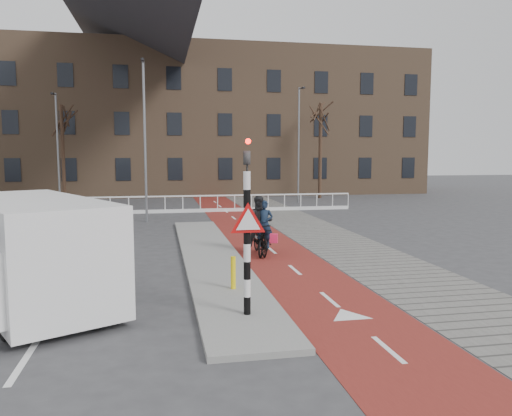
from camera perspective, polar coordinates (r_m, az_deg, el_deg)
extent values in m
plane|color=#38383A|center=(12.32, 0.14, -9.53)|extent=(120.00, 120.00, 0.00)
cube|color=maroon|center=(22.21, -1.05, -2.44)|extent=(2.50, 60.00, 0.01)
cube|color=slate|center=(22.86, 5.89, -2.23)|extent=(3.00, 60.00, 0.01)
cube|color=gray|center=(16.05, -5.10, -5.62)|extent=(1.80, 16.00, 0.12)
cylinder|color=black|center=(9.94, -1.03, -4.11)|extent=(0.14, 0.14, 2.88)
imported|color=black|center=(9.78, -1.05, 6.56)|extent=(0.13, 0.16, 0.80)
cylinder|color=#FF0C05|center=(9.64, -0.91, 7.64)|extent=(0.11, 0.02, 0.11)
cylinder|color=yellow|center=(12.04, -2.62, -7.39)|extent=(0.12, 0.12, 0.78)
imported|color=black|center=(16.55, 0.95, -3.81)|extent=(1.21, 1.82, 0.90)
imported|color=#142237|center=(16.46, 0.96, -1.84)|extent=(0.67, 0.57, 1.57)
cube|color=#F02151|center=(16.08, 2.06, -3.48)|extent=(0.28, 0.24, 0.29)
imported|color=black|center=(16.56, 0.47, -3.48)|extent=(0.58, 1.84, 1.09)
imported|color=black|center=(16.47, 0.47, -1.59)|extent=(0.86, 0.68, 1.72)
cube|color=white|center=(12.01, -24.08, -4.27)|extent=(4.49, 5.91, 2.21)
cube|color=#268B1E|center=(11.82, -18.78, -4.71)|extent=(1.64, 3.15, 0.55)
cylinder|color=black|center=(10.23, -26.40, -11.23)|extent=(0.60, 0.81, 0.77)
cylinder|color=black|center=(10.74, -16.42, -10.02)|extent=(0.60, 0.81, 0.77)
cylinder|color=black|center=(14.19, -22.12, -6.27)|extent=(0.60, 0.81, 0.77)
cube|color=silver|center=(28.86, -16.35, 1.19)|extent=(28.00, 0.08, 0.08)
cube|color=silver|center=(28.94, -16.30, -0.49)|extent=(28.00, 0.10, 0.20)
cube|color=#7F6047|center=(43.72, -12.07, 9.54)|extent=(46.00, 10.00, 12.00)
cylinder|color=#322016|center=(35.38, -21.19, 5.67)|extent=(0.24, 0.24, 6.55)
cylinder|color=#322016|center=(38.27, 7.36, 6.47)|extent=(0.27, 0.27, 7.12)
cylinder|color=slate|center=(25.04, -12.57, 7.33)|extent=(0.12, 0.12, 7.80)
cylinder|color=slate|center=(34.07, -21.70, 6.13)|extent=(0.12, 0.12, 7.13)
cylinder|color=slate|center=(34.36, 4.89, 7.10)|extent=(0.12, 0.12, 7.80)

